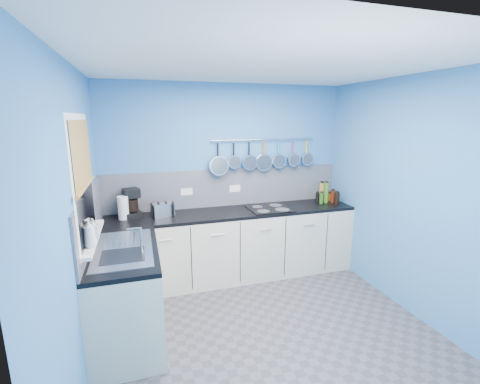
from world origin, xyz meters
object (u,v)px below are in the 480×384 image
soap_bottle_a (89,233)px  hob (270,209)px  coffee_maker (132,203)px  toaster (163,210)px  paper_towel (123,208)px  canister (172,210)px  soap_bottle_b (93,228)px

soap_bottle_a → hob: bearing=29.1°
coffee_maker → toaster: 0.37m
toaster → coffee_maker: bearing=147.5°
paper_towel → canister: size_ratio=2.32×
soap_bottle_a → soap_bottle_b: 0.22m
soap_bottle_b → coffee_maker: bearing=74.4°
soap_bottle_b → canister: bearing=53.4°
canister → soap_bottle_b: bearing=-126.6°
toaster → hob: 1.36m
paper_towel → canister: 0.56m
soap_bottle_a → paper_towel: bearing=80.6°
paper_towel → toaster: (0.45, -0.02, -0.06)m
paper_towel → coffee_maker: size_ratio=0.81×
soap_bottle_b → paper_towel: soap_bottle_b is taller
coffee_maker → canister: (0.46, -0.06, -0.11)m
soap_bottle_a → hob: 2.32m
paper_towel → hob: size_ratio=0.51×
canister → hob: (1.25, -0.12, -0.05)m
soap_bottle_b → coffee_maker: size_ratio=0.51×
paper_towel → toaster: paper_towel is taller
soap_bottle_a → paper_towel: soap_bottle_a is taller
hob → soap_bottle_a: bearing=-150.9°
paper_towel → soap_bottle_b: bearing=-101.4°
soap_bottle_a → toaster: bearing=61.7°
coffee_maker → toaster: (0.35, -0.09, -0.09)m
soap_bottle_a → paper_towel: (0.20, 1.22, -0.13)m
soap_bottle_b → toaster: bearing=56.7°
paper_towel → hob: bearing=-3.3°
canister → hob: bearing=-5.4°
coffee_maker → canister: 0.48m
soap_bottle_b → toaster: soap_bottle_b is taller
hob → canister: bearing=174.6°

